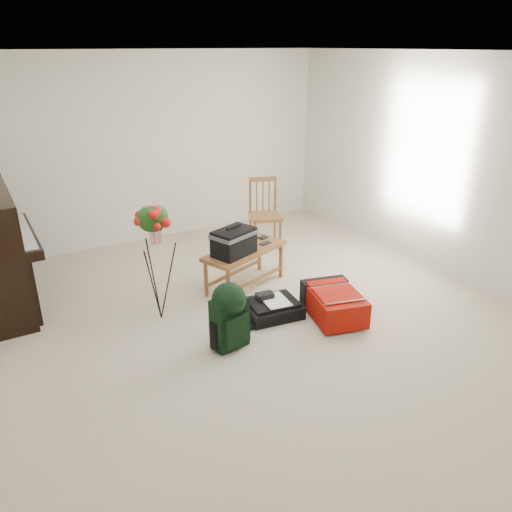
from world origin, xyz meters
TOP-DOWN VIEW (x-y plane):
  - floor at (0.00, 0.00)m, footprint 5.00×5.50m
  - ceiling at (0.00, 0.00)m, footprint 5.00×5.50m
  - wall_back at (0.00, 2.75)m, footprint 5.00×0.04m
  - wall_right at (2.50, 0.00)m, footprint 0.04×5.50m
  - bench at (0.13, 0.71)m, footprint 1.09×0.73m
  - dining_chair at (1.09, 1.68)m, footprint 0.52×0.52m
  - red_suitcase at (0.69, -0.30)m, footprint 0.62×0.79m
  - black_duffel at (0.17, -0.00)m, footprint 0.60×0.51m
  - green_backpack at (-0.46, -0.29)m, footprint 0.34×0.32m
  - flower_stand at (-0.83, 0.52)m, footprint 0.50×0.50m

SIDE VIEW (x-z plane):
  - floor at x=0.00m, z-range -0.01..0.01m
  - black_duffel at x=0.17m, z-range -0.03..0.20m
  - red_suitcase at x=0.69m, z-range 0.01..0.30m
  - green_backpack at x=-0.46m, z-range 0.03..0.66m
  - dining_chair at x=1.09m, z-range -0.01..0.91m
  - bench at x=0.13m, z-range 0.16..0.94m
  - flower_stand at x=-0.83m, z-range -0.02..1.22m
  - wall_back at x=0.00m, z-range 0.00..2.50m
  - wall_right at x=2.50m, z-range 0.00..2.50m
  - ceiling at x=0.00m, z-range 2.50..2.50m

